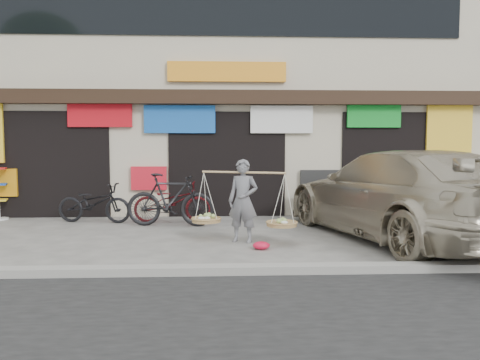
{
  "coord_description": "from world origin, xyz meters",
  "views": [
    {
      "loc": [
        -0.21,
        -8.58,
        1.84
      ],
      "look_at": [
        0.22,
        0.9,
        1.13
      ],
      "focal_mm": 35.0,
      "sensor_mm": 36.0,
      "label": 1
    }
  ],
  "objects_px": {
    "bike_1": "(170,200)",
    "street_vendor": "(243,204)",
    "bike_0": "(94,203)",
    "bike_2": "(173,202)",
    "suv": "(398,194)",
    "bike_3": "(94,203)"
  },
  "relations": [
    {
      "from": "bike_2",
      "to": "bike_3",
      "type": "bearing_deg",
      "value": 88.43
    },
    {
      "from": "bike_2",
      "to": "suv",
      "type": "bearing_deg",
      "value": -114.77
    },
    {
      "from": "bike_1",
      "to": "suv",
      "type": "relative_size",
      "value": 0.31
    },
    {
      "from": "suv",
      "to": "bike_2",
      "type": "bearing_deg",
      "value": -39.19
    },
    {
      "from": "suv",
      "to": "street_vendor",
      "type": "bearing_deg",
      "value": -10.58
    },
    {
      "from": "bike_0",
      "to": "bike_1",
      "type": "bearing_deg",
      "value": -98.05
    },
    {
      "from": "bike_1",
      "to": "street_vendor",
      "type": "bearing_deg",
      "value": -132.18
    },
    {
      "from": "street_vendor",
      "to": "bike_2",
      "type": "height_order",
      "value": "street_vendor"
    },
    {
      "from": "bike_0",
      "to": "bike_2",
      "type": "bearing_deg",
      "value": -81.89
    },
    {
      "from": "bike_0",
      "to": "bike_2",
      "type": "distance_m",
      "value": 1.86
    },
    {
      "from": "bike_3",
      "to": "suv",
      "type": "distance_m",
      "value": 6.88
    },
    {
      "from": "street_vendor",
      "to": "suv",
      "type": "height_order",
      "value": "suv"
    },
    {
      "from": "street_vendor",
      "to": "bike_1",
      "type": "height_order",
      "value": "street_vendor"
    },
    {
      "from": "bike_2",
      "to": "bike_3",
      "type": "xyz_separation_m",
      "value": [
        -1.88,
        0.06,
        -0.02
      ]
    },
    {
      "from": "street_vendor",
      "to": "bike_1",
      "type": "xyz_separation_m",
      "value": [
        -1.56,
        1.8,
        -0.12
      ]
    },
    {
      "from": "bike_3",
      "to": "suv",
      "type": "bearing_deg",
      "value": -98.9
    },
    {
      "from": "bike_0",
      "to": "bike_1",
      "type": "height_order",
      "value": "bike_1"
    },
    {
      "from": "street_vendor",
      "to": "bike_1",
      "type": "distance_m",
      "value": 2.39
    },
    {
      "from": "bike_0",
      "to": "bike_2",
      "type": "xyz_separation_m",
      "value": [
        1.86,
        -0.06,
        0.02
      ]
    },
    {
      "from": "street_vendor",
      "to": "suv",
      "type": "distance_m",
      "value": 3.08
    },
    {
      "from": "bike_0",
      "to": "suv",
      "type": "distance_m",
      "value": 6.87
    },
    {
      "from": "street_vendor",
      "to": "bike_0",
      "type": "xyz_separation_m",
      "value": [
        -3.42,
        2.41,
        -0.25
      ]
    }
  ]
}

